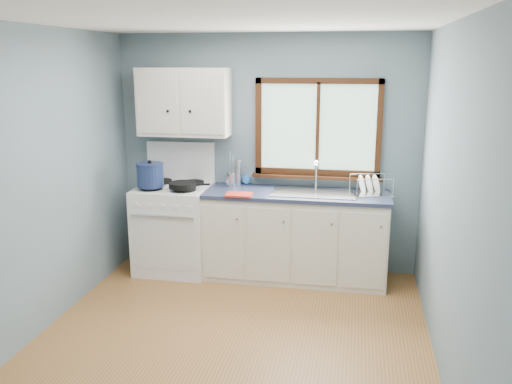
% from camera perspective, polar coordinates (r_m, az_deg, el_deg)
% --- Properties ---
extents(floor, '(3.20, 3.60, 0.02)m').
position_cam_1_polar(floor, '(4.53, -2.83, -15.86)').
color(floor, '#9F6835').
rests_on(floor, ground).
extents(ceiling, '(3.20, 3.60, 0.02)m').
position_cam_1_polar(ceiling, '(3.95, -3.28, 17.86)').
color(ceiling, white).
rests_on(ceiling, wall_back).
extents(wall_back, '(3.20, 0.02, 2.50)m').
position_cam_1_polar(wall_back, '(5.80, 1.18, 4.04)').
color(wall_back, slate).
rests_on(wall_back, ground).
extents(wall_front, '(3.20, 0.02, 2.50)m').
position_cam_1_polar(wall_front, '(2.43, -13.31, -10.28)').
color(wall_front, slate).
rests_on(wall_front, ground).
extents(wall_left, '(0.02, 3.60, 2.50)m').
position_cam_1_polar(wall_left, '(4.70, -22.50, 0.70)').
color(wall_left, slate).
rests_on(wall_left, ground).
extents(wall_right, '(0.02, 3.60, 2.50)m').
position_cam_1_polar(wall_right, '(4.00, 19.97, -1.19)').
color(wall_right, slate).
rests_on(wall_right, ground).
extents(gas_range, '(0.76, 0.69, 1.36)m').
position_cam_1_polar(gas_range, '(5.88, -8.59, -3.55)').
color(gas_range, white).
rests_on(gas_range, floor).
extents(base_cabinets, '(1.85, 0.60, 0.88)m').
position_cam_1_polar(base_cabinets, '(5.65, 4.17, -5.06)').
color(base_cabinets, silver).
rests_on(base_cabinets, floor).
extents(countertop, '(1.89, 0.64, 0.04)m').
position_cam_1_polar(countertop, '(5.51, 4.26, -0.23)').
color(countertop, '#202841').
rests_on(countertop, base_cabinets).
extents(sink, '(0.84, 0.46, 0.44)m').
position_cam_1_polar(sink, '(5.50, 6.11, -0.72)').
color(sink, silver).
rests_on(sink, countertop).
extents(window, '(1.36, 0.10, 1.03)m').
position_cam_1_polar(window, '(5.66, 6.50, 6.03)').
color(window, '#9EC6A8').
rests_on(window, wall_back).
extents(upper_cabinets, '(0.95, 0.35, 0.70)m').
position_cam_1_polar(upper_cabinets, '(5.75, -7.60, 9.37)').
color(upper_cabinets, silver).
rests_on(upper_cabinets, wall_back).
extents(skillet, '(0.45, 0.36, 0.06)m').
position_cam_1_polar(skillet, '(5.55, -7.71, 0.72)').
color(skillet, black).
rests_on(skillet, gas_range).
extents(stockpot, '(0.30, 0.30, 0.28)m').
position_cam_1_polar(stockpot, '(5.64, -11.08, 1.80)').
color(stockpot, navy).
rests_on(stockpot, gas_range).
extents(utensil_crock, '(0.15, 0.15, 0.37)m').
position_cam_1_polar(utensil_crock, '(5.75, -2.63, 1.38)').
color(utensil_crock, silver).
rests_on(utensil_crock, countertop).
extents(thermos, '(0.09, 0.09, 0.28)m').
position_cam_1_polar(thermos, '(5.76, -1.91, 2.05)').
color(thermos, silver).
rests_on(thermos, countertop).
extents(soap_bottle, '(0.11, 0.11, 0.26)m').
position_cam_1_polar(soap_bottle, '(5.81, -1.09, 2.02)').
color(soap_bottle, '#337CD0').
rests_on(soap_bottle, countertop).
extents(dish_towel, '(0.26, 0.19, 0.02)m').
position_cam_1_polar(dish_towel, '(5.36, -1.81, -0.28)').
color(dish_towel, red).
rests_on(dish_towel, countertop).
extents(dish_rack, '(0.44, 0.38, 0.20)m').
position_cam_1_polar(dish_rack, '(5.51, 11.91, 0.29)').
color(dish_rack, silver).
rests_on(dish_rack, countertop).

